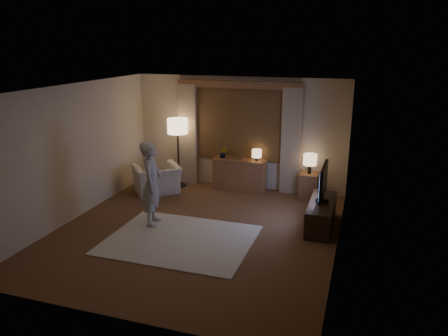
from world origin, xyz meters
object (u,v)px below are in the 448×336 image
at_px(tv_stand, 321,214).
at_px(person, 152,183).
at_px(sideboard, 240,175).
at_px(side_table, 309,186).
at_px(armchair, 157,179).

distance_m(tv_stand, person, 3.21).
height_order(sideboard, side_table, sideboard).
bearing_deg(person, side_table, -60.72).
bearing_deg(armchair, sideboard, 163.95).
xyz_separation_m(armchair, side_table, (3.35, 0.74, -0.04)).
bearing_deg(tv_stand, sideboard, 142.32).
xyz_separation_m(armchair, person, (0.76, -1.67, 0.50)).
height_order(sideboard, armchair, sideboard).
xyz_separation_m(sideboard, person, (-0.99, -2.46, 0.47)).
distance_m(sideboard, person, 2.69).
xyz_separation_m(sideboard, armchair, (-1.74, -0.79, -0.03)).
bearing_deg(side_table, person, -137.12).
height_order(armchair, side_table, armchair).
bearing_deg(armchair, side_table, 152.00).
bearing_deg(armchair, tv_stand, 127.72).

